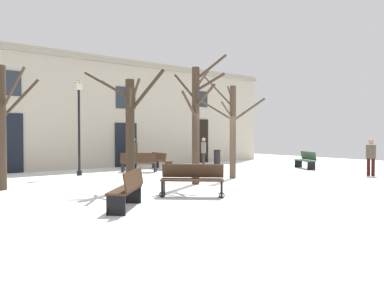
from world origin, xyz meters
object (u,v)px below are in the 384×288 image
(bench_near_center_tree, at_px, (128,189))
(person_near_bench, at_px, (371,156))
(person_crossing_plaza, at_px, (133,151))
(bench_far_corner, at_px, (306,160))
(person_by_shop_door, at_px, (204,151))
(tree_right_of_center, at_px, (130,127))
(streetlamp, at_px, (79,118))
(litter_bin, at_px, (217,157))
(bench_by_litter_bin, at_px, (192,179))
(bench_back_to_back_right, at_px, (161,160))
(bench_back_to_back_left, at_px, (139,162))
(tree_foreground, at_px, (1,121))
(tree_center, at_px, (197,119))
(tree_left_of_center, at_px, (232,128))

(bench_near_center_tree, height_order, person_near_bench, person_near_bench)
(bench_near_center_tree, xyz_separation_m, person_crossing_plaza, (4.80, 9.13, 0.44))
(bench_far_corner, bearing_deg, bench_near_center_tree, -43.80)
(bench_far_corner, bearing_deg, person_crossing_plaza, -97.30)
(person_by_shop_door, bearing_deg, tree_right_of_center, 171.27)
(tree_right_of_center, height_order, person_near_bench, tree_right_of_center)
(streetlamp, distance_m, litter_bin, 8.78)
(person_by_shop_door, bearing_deg, bench_by_litter_bin, -174.88)
(bench_near_center_tree, bearing_deg, bench_back_to_back_right, -174.34)
(bench_back_to_back_left, distance_m, person_by_shop_door, 4.24)
(bench_back_to_back_left, relative_size, person_by_shop_door, 0.98)
(tree_foreground, distance_m, streetlamp, 4.31)
(bench_near_center_tree, distance_m, person_crossing_plaza, 10.33)
(person_near_bench, relative_size, person_crossing_plaza, 0.96)
(streetlamp, xyz_separation_m, person_by_shop_door, (6.92, 0.05, -1.63))
(bench_far_corner, relative_size, bench_by_litter_bin, 1.00)
(tree_right_of_center, bearing_deg, bench_back_to_back_left, 59.55)
(litter_bin, xyz_separation_m, person_crossing_plaza, (-5.15, 0.70, 0.45))
(litter_bin, distance_m, person_by_shop_door, 1.79)
(streetlamp, bearing_deg, bench_back_to_back_right, 5.98)
(bench_far_corner, relative_size, person_by_shop_door, 1.03)
(tree_center, height_order, litter_bin, tree_center)
(bench_by_litter_bin, xyz_separation_m, person_near_bench, (9.29, -0.38, 0.38))
(streetlamp, height_order, bench_by_litter_bin, streetlamp)
(tree_center, xyz_separation_m, tree_right_of_center, (-2.47, 0.24, -0.32))
(tree_right_of_center, height_order, bench_back_to_back_left, tree_right_of_center)
(bench_near_center_tree, distance_m, bench_by_litter_bin, 2.30)
(tree_center, distance_m, bench_back_to_back_right, 6.33)
(tree_center, xyz_separation_m, streetlamp, (-2.43, 5.24, 0.19))
(tree_center, height_order, bench_near_center_tree, tree_center)
(tree_center, distance_m, tree_right_of_center, 2.50)
(bench_back_to_back_right, bearing_deg, person_near_bench, -140.42)
(bench_near_center_tree, xyz_separation_m, person_by_shop_door, (8.37, 7.73, 0.43))
(tree_center, bearing_deg, bench_back_to_back_left, 86.68)
(streetlamp, bearing_deg, person_near_bench, -37.00)
(tree_center, xyz_separation_m, person_crossing_plaza, (0.91, 6.69, -1.42))
(bench_near_center_tree, height_order, bench_far_corner, bench_near_center_tree)
(bench_back_to_back_left, xyz_separation_m, person_by_shop_door, (4.20, 0.36, 0.42))
(tree_right_of_center, height_order, bench_by_litter_bin, tree_right_of_center)
(bench_far_corner, relative_size, person_near_bench, 1.06)
(streetlamp, xyz_separation_m, bench_by_litter_bin, (0.79, -7.21, -2.03))
(person_near_bench, xyz_separation_m, person_by_shop_door, (-3.16, 7.64, 0.03))
(person_near_bench, bearing_deg, litter_bin, -12.25)
(bench_far_corner, height_order, bench_back_to_back_left, bench_back_to_back_left)
(streetlamp, distance_m, bench_far_corner, 11.53)
(litter_bin, bearing_deg, bench_back_to_back_right, -176.01)
(tree_center, distance_m, person_crossing_plaza, 6.90)
(bench_back_to_back_right, bearing_deg, streetlamp, 100.51)
(tree_left_of_center, bearing_deg, bench_by_litter_bin, -146.99)
(tree_left_of_center, bearing_deg, tree_foreground, 165.67)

